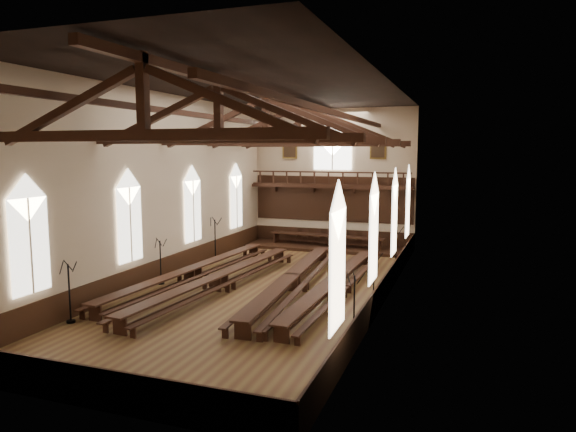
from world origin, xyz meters
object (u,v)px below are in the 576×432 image
refectory_row_b (220,278)px  refectory_row_d (334,283)px  high_table (326,237)px  refectory_row_c (292,278)px  candelabrum_left_mid (161,270)px  dais (326,247)px  candelabrum_right_mid (374,288)px  refectory_row_a (193,271)px  candelabrum_left_near (70,304)px  candelabrum_right_near (354,315)px  candelabrum_right_far (396,256)px  candelabrum_left_far (215,248)px

refectory_row_b → refectory_row_d: 5.76m
high_table → refectory_row_c: bearing=-83.2°
refectory_row_b → candelabrum_left_mid: 3.39m
refectory_row_c → dais: refectory_row_c is taller
candelabrum_right_mid → high_table: bearing=114.8°
refectory_row_a → candelabrum_right_mid: bearing=-4.2°
candelabrum_left_mid → high_table: bearing=66.1°
high_table → candelabrum_left_near: candelabrum_left_near is taller
high_table → candelabrum_right_mid: bearing=-65.2°
refectory_row_b → candelabrum_right_near: candelabrum_right_near is taller
refectory_row_d → high_table: size_ratio=1.73×
candelabrum_right_far → dais: bearing=139.9°
refectory_row_a → refectory_row_c: bearing=2.2°
candelabrum_left_mid → refectory_row_a: bearing=38.3°
candelabrum_left_far → candelabrum_right_near: candelabrum_left_far is taller
refectory_row_a → high_table: (4.19, 11.40, 0.29)m
high_table → candelabrum_right_far: size_ratio=3.32×
refectory_row_a → candelabrum_right_far: 11.85m
high_table → candelabrum_left_far: 8.39m
refectory_row_a → candelabrum_right_mid: candelabrum_right_mid is taller
candelabrum_right_far → refectory_row_b: bearing=-135.1°
dais → candelabrum_right_far: size_ratio=4.47×
refectory_row_b → candelabrum_right_mid: size_ratio=6.27×
dais → candelabrum_right_far: 7.34m
refectory_row_d → candelabrum_left_near: 11.87m
candelabrum_left_far → candelabrum_right_far: (11.10, 1.63, -0.08)m
refectory_row_d → candelabrum_right_far: bearing=72.4°
high_table → candelabrum_left_far: bearing=-131.0°
candelabrum_left_far → refectory_row_d: bearing=-28.4°
dais → candelabrum_right_near: (5.59, -16.30, 0.63)m
refectory_row_a → candelabrum_left_far: size_ratio=5.34×
refectory_row_a → refectory_row_c: size_ratio=0.99×
refectory_row_b → refectory_row_a: bearing=154.4°
refectory_row_d → refectory_row_a: bearing=-178.7°
high_table → refectory_row_d: bearing=-72.6°
candelabrum_left_mid → candelabrum_right_mid: 11.10m
dais → candelabrum_right_mid: (5.59, -12.12, 0.62)m
candelabrum_right_near → candelabrum_right_far: (-0.00, 11.60, 0.05)m
refectory_row_b → candelabrum_right_near: 8.65m
refectory_row_a → dais: (4.19, 11.40, -0.48)m
candelabrum_right_near → candelabrum_left_near: bearing=-166.7°
refectory_row_a → candelabrum_left_far: 5.24m
candelabrum_right_mid → candelabrum_right_far: candelabrum_right_far is taller
candelabrum_right_far → candelabrum_left_mid: bearing=-145.1°
candelabrum_left_mid → candelabrum_right_far: (11.10, 7.74, 0.03)m
dais → candelabrum_left_mid: (-5.51, -12.44, 0.64)m
candelabrum_left_mid → candelabrum_right_near: candelabrum_left_mid is taller
refectory_row_c → candelabrum_right_mid: 4.35m
refectory_row_a → candelabrum_right_near: size_ratio=6.23×
candelabrum_right_far → candelabrum_right_mid: bearing=-90.0°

